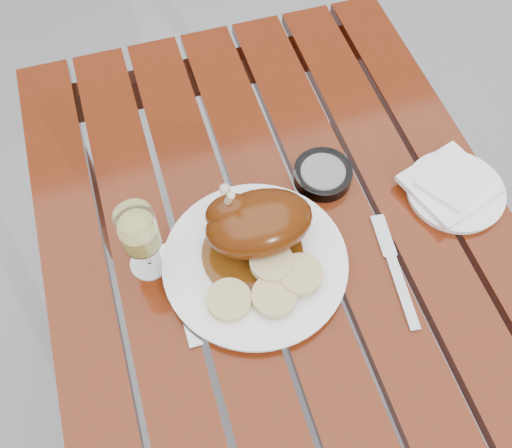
{
  "coord_description": "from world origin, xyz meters",
  "views": [
    {
      "loc": [
        -0.18,
        -0.38,
        1.6
      ],
      "look_at": [
        -0.04,
        0.08,
        0.78
      ],
      "focal_mm": 40.0,
      "sensor_mm": 36.0,
      "label": 1
    }
  ],
  "objects_px": {
    "wine_glass": "(142,242)",
    "side_plate": "(455,191)",
    "ashtray": "(323,175)",
    "dinner_plate": "(255,263)",
    "table": "(284,343)"
  },
  "relations": [
    {
      "from": "wine_glass",
      "to": "side_plate",
      "type": "bearing_deg",
      "value": -2.42
    },
    {
      "from": "side_plate",
      "to": "ashtray",
      "type": "distance_m",
      "value": 0.24
    },
    {
      "from": "dinner_plate",
      "to": "wine_glass",
      "type": "distance_m",
      "value": 0.19
    },
    {
      "from": "table",
      "to": "dinner_plate",
      "type": "bearing_deg",
      "value": 159.61
    },
    {
      "from": "wine_glass",
      "to": "ashtray",
      "type": "distance_m",
      "value": 0.35
    },
    {
      "from": "wine_glass",
      "to": "side_plate",
      "type": "relative_size",
      "value": 0.87
    },
    {
      "from": "wine_glass",
      "to": "side_plate",
      "type": "xyz_separation_m",
      "value": [
        0.55,
        -0.02,
        -0.07
      ]
    },
    {
      "from": "dinner_plate",
      "to": "wine_glass",
      "type": "height_order",
      "value": "wine_glass"
    },
    {
      "from": "table",
      "to": "dinner_plate",
      "type": "height_order",
      "value": "dinner_plate"
    },
    {
      "from": "dinner_plate",
      "to": "side_plate",
      "type": "xyz_separation_m",
      "value": [
        0.38,
        0.03,
        -0.0
      ]
    },
    {
      "from": "table",
      "to": "dinner_plate",
      "type": "relative_size",
      "value": 3.95
    },
    {
      "from": "table",
      "to": "wine_glass",
      "type": "distance_m",
      "value": 0.51
    },
    {
      "from": "table",
      "to": "dinner_plate",
      "type": "xyz_separation_m",
      "value": [
        -0.06,
        0.02,
        0.38
      ]
    },
    {
      "from": "side_plate",
      "to": "ashtray",
      "type": "xyz_separation_m",
      "value": [
        -0.21,
        0.1,
        0.01
      ]
    },
    {
      "from": "table",
      "to": "side_plate",
      "type": "distance_m",
      "value": 0.5
    }
  ]
}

